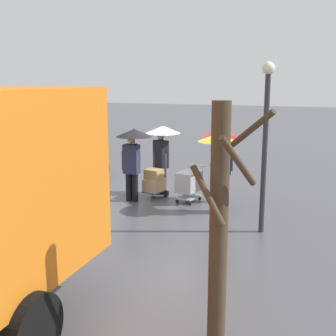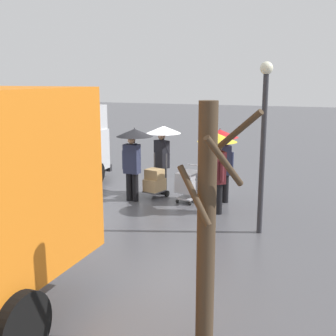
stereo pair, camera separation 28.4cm
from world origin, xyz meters
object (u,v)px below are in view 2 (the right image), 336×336
Objects in this scene: pedestrian_black_side at (218,154)px; pedestrian_white_side at (163,143)px; cargo_van_parked_right at (47,154)px; street_lamp at (264,131)px; pedestrian_pink_side at (221,148)px; bare_tree_near at (207,224)px; pedestrian_far_side at (133,147)px; shopping_cart_vendor at (189,183)px; hand_dolly_boxes at (155,181)px.

pedestrian_white_side is (2.01, -1.21, 0.00)m from pedestrian_black_side.
street_lamp is at bearing 167.96° from cargo_van_parked_right.
pedestrian_pink_side is 2.67m from street_lamp.
pedestrian_pink_side is 0.56× the size of street_lamp.
pedestrian_white_side is 0.56× the size of street_lamp.
bare_tree_near reaches higher than cargo_van_parked_right.
pedestrian_pink_side is (-5.41, -0.63, 0.39)m from cargo_van_parked_right.
cargo_van_parked_right reaches higher than pedestrian_pink_side.
pedestrian_white_side and pedestrian_far_side have the same top height.
street_lamp is (-2.31, 1.84, 1.80)m from shopping_cart_vendor.
pedestrian_far_side is at bearing -4.43° from pedestrian_black_side.
street_lamp reaches higher than pedestrian_pink_side.
pedestrian_pink_side is 0.94m from pedestrian_black_side.
hand_dolly_boxes is 0.61× the size of pedestrian_white_side.
street_lamp reaches higher than cargo_van_parked_right.
pedestrian_black_side is 1.00× the size of pedestrian_far_side.
shopping_cart_vendor is 0.26× the size of street_lamp.
hand_dolly_boxes is 4.29m from street_lamp.
cargo_van_parked_right is 2.51× the size of pedestrian_black_side.
pedestrian_white_side is at bearing -116.15° from pedestrian_far_side.
pedestrian_pink_side is 0.66× the size of bare_tree_near.
pedestrian_white_side is 4.16m from street_lamp.
shopping_cart_vendor is at bearing -175.31° from cargo_van_parked_right.
hand_dolly_boxes is 0.34× the size of street_lamp.
pedestrian_far_side is (0.50, 1.02, 0.00)m from pedestrian_white_side.
pedestrian_white_side is 1.13m from pedestrian_far_side.
pedestrian_pink_side is at bearing 171.55° from pedestrian_white_side.
shopping_cart_vendor is 6.90m from bare_tree_near.
street_lamp reaches higher than bare_tree_near.
cargo_van_parked_right is 1.66× the size of bare_tree_near.
pedestrian_pink_side is 6.81m from bare_tree_near.
bare_tree_near is (-1.46, 6.65, 0.13)m from pedestrian_pink_side.
pedestrian_far_side is at bearing -19.44° from street_lamp.
hand_dolly_boxes is 0.40× the size of bare_tree_near.
pedestrian_pink_side is at bearing -81.68° from pedestrian_black_side.
hand_dolly_boxes is 0.61× the size of pedestrian_far_side.
pedestrian_black_side is at bearing -76.93° from bare_tree_near.
pedestrian_white_side is 7.69m from bare_tree_near.
pedestrian_white_side reaches higher than hand_dolly_boxes.
cargo_van_parked_right is 2.51× the size of pedestrian_white_side.
hand_dolly_boxes is at bearing -173.52° from cargo_van_parked_right.
street_lamp is at bearing 160.56° from pedestrian_far_side.
shopping_cart_vendor is at bearing -34.50° from pedestrian_black_side.
shopping_cart_vendor is 1.08m from hand_dolly_boxes.
cargo_van_parked_right reaches higher than pedestrian_white_side.
pedestrian_black_side is (-5.55, 0.31, 0.41)m from cargo_van_parked_right.
cargo_van_parked_right is 7.12m from street_lamp.
pedestrian_far_side is 7.05m from bare_tree_near.
hand_dolly_boxes is 0.61× the size of pedestrian_black_side.
pedestrian_pink_side and pedestrian_far_side have the same top height.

